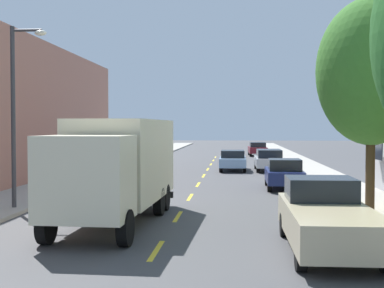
{
  "coord_description": "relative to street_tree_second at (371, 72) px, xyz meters",
  "views": [
    {
      "loc": [
        1.95,
        -5.99,
        3.1
      ],
      "look_at": [
        -0.3,
        21.66,
        2.17
      ],
      "focal_mm": 49.61,
      "sensor_mm": 36.0,
      "label": 1
    }
  ],
  "objects": [
    {
      "name": "ground_plane",
      "position": [
        -6.4,
        18.15,
        -4.89
      ],
      "size": [
        160.0,
        160.0,
        0.0
      ],
      "primitive_type": "plane",
      "color": "#424244"
    },
    {
      "name": "sidewalk_left",
      "position": [
        -13.5,
        16.15,
        -4.82
      ],
      "size": [
        3.2,
        120.0,
        0.14
      ],
      "primitive_type": "cube",
      "color": "#A39E93",
      "rests_on": "ground_plane"
    },
    {
      "name": "sidewalk_right",
      "position": [
        0.7,
        16.15,
        -4.82
      ],
      "size": [
        3.2,
        120.0,
        0.14
      ],
      "primitive_type": "cube",
      "color": "#A39E93",
      "rests_on": "ground_plane"
    },
    {
      "name": "lane_centerline_dashes",
      "position": [
        -6.4,
        12.65,
        -4.88
      ],
      "size": [
        0.14,
        47.2,
        0.01
      ],
      "color": "yellow",
      "rests_on": "ground_plane"
    },
    {
      "name": "street_tree_second",
      "position": [
        0.0,
        0.0,
        0.0
      ],
      "size": [
        3.58,
        3.58,
        7.19
      ],
      "color": "#47331E",
      "rests_on": "sidewalk_right"
    },
    {
      "name": "street_lamp",
      "position": [
        -12.34,
        0.85,
        -0.92
      ],
      "size": [
        1.35,
        0.28,
        6.58
      ],
      "color": "#38383D",
      "rests_on": "sidewalk_left"
    },
    {
      "name": "delivery_box_truck",
      "position": [
        -8.19,
        -1.11,
        -2.99
      ],
      "size": [
        2.69,
        8.11,
        3.32
      ],
      "color": "beige",
      "rests_on": "ground_plane"
    },
    {
      "name": "parked_wagon_red",
      "position": [
        -10.7,
        9.53,
        -4.08
      ],
      "size": [
        1.93,
        4.74,
        1.5
      ],
      "color": "#AD1E1E",
      "rests_on": "ground_plane"
    },
    {
      "name": "parked_wagon_silver",
      "position": [
        -2.12,
        19.15,
        -4.08
      ],
      "size": [
        1.84,
        4.71,
        1.5
      ],
      "color": "#B2B5BA",
      "rests_on": "ground_plane"
    },
    {
      "name": "parked_pickup_champagne",
      "position": [
        -2.16,
        -4.48,
        -4.06
      ],
      "size": [
        2.03,
        5.31,
        1.73
      ],
      "color": "tan",
      "rests_on": "ground_plane"
    },
    {
      "name": "parked_sedan_burgundy",
      "position": [
        -2.1,
        37.89,
        -4.14
      ],
      "size": [
        1.91,
        4.54,
        1.43
      ],
      "color": "maroon",
      "rests_on": "ground_plane"
    },
    {
      "name": "parked_hatchback_navy",
      "position": [
        -2.03,
        8.55,
        -4.13
      ],
      "size": [
        1.8,
        4.03,
        1.5
      ],
      "color": "navy",
      "rests_on": "ground_plane"
    },
    {
      "name": "moving_sky_sedan",
      "position": [
        -4.6,
        19.18,
        -4.14
      ],
      "size": [
        1.8,
        4.5,
        1.43
      ],
      "color": "#7A9EC6",
      "rests_on": "ground_plane"
    }
  ]
}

